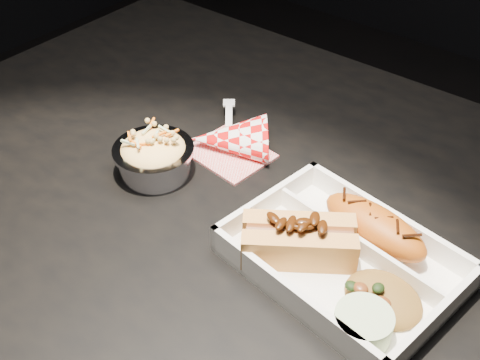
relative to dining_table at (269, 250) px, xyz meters
name	(u,v)px	position (x,y,z in m)	size (l,w,h in m)	color
dining_table	(269,250)	(0.00, 0.00, 0.00)	(1.20, 0.80, 0.75)	black
food_tray	(343,261)	(0.13, -0.04, 0.10)	(0.27, 0.21, 0.04)	white
fried_pastry	(374,226)	(0.14, 0.01, 0.12)	(0.14, 0.06, 0.04)	#B85512
hotdog	(299,238)	(0.08, -0.06, 0.12)	(0.14, 0.12, 0.06)	#E0994C
fried_rice_mound	(385,292)	(0.19, -0.06, 0.11)	(0.09, 0.07, 0.03)	olive
cupcake_liner	(363,325)	(0.20, -0.11, 0.11)	(0.06, 0.06, 0.03)	beige
foil_coleslaw_cup	(154,155)	(-0.16, -0.05, 0.12)	(0.11, 0.11, 0.07)	silver
napkin_fork	(229,139)	(-0.12, 0.05, 0.11)	(0.15, 0.16, 0.10)	red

